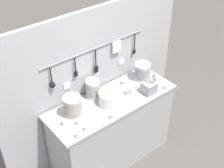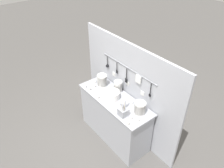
# 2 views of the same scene
# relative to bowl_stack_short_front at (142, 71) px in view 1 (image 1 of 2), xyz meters

# --- Properties ---
(ground_plane) EXTENTS (20.00, 20.00, 0.00)m
(ground_plane) POSITION_rel_bowl_stack_short_front_xyz_m (-0.49, -0.08, -0.95)
(ground_plane) COLOR #514F4C
(counter) EXTENTS (1.37, 0.50, 0.85)m
(counter) POSITION_rel_bowl_stack_short_front_xyz_m (-0.49, -0.08, -0.52)
(counter) COLOR #9EA0A8
(counter) RESTS_ON ground
(back_wall) EXTENTS (2.17, 0.09, 1.73)m
(back_wall) POSITION_rel_bowl_stack_short_front_xyz_m (-0.49, 0.21, -0.08)
(back_wall) COLOR #A8AAB2
(back_wall) RESTS_ON ground
(bowl_stack_short_front) EXTENTS (0.17, 0.17, 0.19)m
(bowl_stack_short_front) POSITION_rel_bowl_stack_short_front_xyz_m (0.00, 0.00, 0.00)
(bowl_stack_short_front) COLOR white
(bowl_stack_short_front) RESTS_ON counter
(bowl_stack_wide_centre) EXTENTS (0.14, 0.14, 0.20)m
(bowl_stack_wide_centre) POSITION_rel_bowl_stack_short_front_xyz_m (-0.60, 0.08, 0.00)
(bowl_stack_wide_centre) COLOR white
(bowl_stack_wide_centre) RESTS_ON counter
(bowl_stack_back_corner) EXTENTS (0.17, 0.17, 0.21)m
(bowl_stack_back_corner) POSITION_rel_bowl_stack_short_front_xyz_m (-0.90, -0.02, 0.01)
(bowl_stack_back_corner) COLOR white
(bowl_stack_back_corner) RESTS_ON counter
(plate_stack) EXTENTS (0.24, 0.24, 0.13)m
(plate_stack) POSITION_rel_bowl_stack_short_front_xyz_m (-0.52, -0.10, -0.03)
(plate_stack) COLOR white
(plate_stack) RESTS_ON counter
(steel_mixing_bowl) EXTENTS (0.14, 0.14, 0.04)m
(steel_mixing_bowl) POSITION_rel_bowl_stack_short_front_xyz_m (-0.28, -0.05, -0.08)
(steel_mixing_bowl) COLOR #93969E
(steel_mixing_bowl) RESTS_ON counter
(cutlery_caddy) EXTENTS (0.13, 0.13, 0.27)m
(cutlery_caddy) POSITION_rel_bowl_stack_short_front_xyz_m (-0.11, -0.22, -0.04)
(cutlery_caddy) COLOR #93969E
(cutlery_caddy) RESTS_ON counter
(cup_beside_plates) EXTENTS (0.04, 0.04, 0.05)m
(cup_beside_plates) POSITION_rel_bowl_stack_short_front_xyz_m (-0.93, -0.26, -0.07)
(cup_beside_plates) COLOR white
(cup_beside_plates) RESTS_ON counter
(cup_edge_far) EXTENTS (0.04, 0.04, 0.05)m
(cup_edge_far) POSITION_rel_bowl_stack_short_front_xyz_m (0.02, -0.18, -0.07)
(cup_edge_far) COLOR white
(cup_edge_far) RESTS_ON counter
(cup_back_left) EXTENTS (0.04, 0.04, 0.05)m
(cup_back_left) POSITION_rel_bowl_stack_short_front_xyz_m (-0.22, 0.05, -0.07)
(cup_back_left) COLOR white
(cup_back_left) RESTS_ON counter
(cup_front_left) EXTENTS (0.04, 0.04, 0.05)m
(cup_front_left) POSITION_rel_bowl_stack_short_front_xyz_m (-1.03, -0.29, -0.07)
(cup_front_left) COLOR white
(cup_front_left) RESTS_ON counter
(cup_front_right) EXTENTS (0.04, 0.04, 0.05)m
(cup_front_right) POSITION_rel_bowl_stack_short_front_xyz_m (0.07, -0.29, -0.07)
(cup_front_right) COLOR white
(cup_front_right) RESTS_ON counter
(cup_centre) EXTENTS (0.04, 0.04, 0.05)m
(cup_centre) POSITION_rel_bowl_stack_short_front_xyz_m (-0.65, -0.29, -0.07)
(cup_centre) COLOR white
(cup_centre) RESTS_ON counter
(cup_edge_near) EXTENTS (0.04, 0.04, 0.05)m
(cup_edge_near) POSITION_rel_bowl_stack_short_front_xyz_m (-0.94, -0.16, -0.07)
(cup_edge_near) COLOR white
(cup_edge_near) RESTS_ON counter
(cup_mid_row) EXTENTS (0.04, 0.04, 0.05)m
(cup_mid_row) POSITION_rel_bowl_stack_short_front_xyz_m (-1.04, -0.08, -0.07)
(cup_mid_row) COLOR white
(cup_mid_row) RESTS_ON counter
(cup_back_right) EXTENTS (0.04, 0.04, 0.05)m
(cup_back_right) POSITION_rel_bowl_stack_short_front_xyz_m (0.11, -0.13, -0.07)
(cup_back_right) COLOR white
(cup_back_right) RESTS_ON counter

